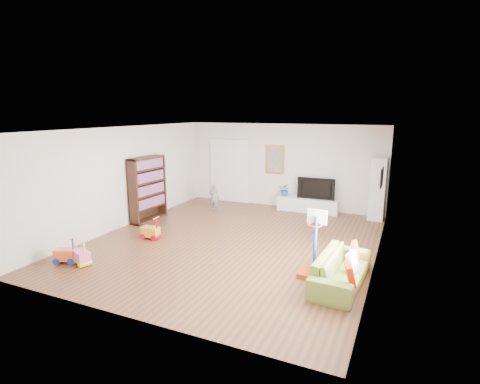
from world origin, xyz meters
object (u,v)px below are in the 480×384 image
at_px(sofa, 341,269).
at_px(basketball_hoop, 313,244).
at_px(media_console, 308,205).
at_px(bookshelf, 148,189).

xyz_separation_m(sofa, basketball_hoop, (-0.57, 0.10, 0.36)).
bearing_deg(media_console, sofa, -69.74).
xyz_separation_m(media_console, sofa, (1.81, -4.67, 0.06)).
relative_size(media_console, basketball_hoop, 1.47).
height_order(media_console, bookshelf, bookshelf).
bearing_deg(bookshelf, basketball_hoop, -16.11).
xyz_separation_m(bookshelf, basketball_hoop, (5.21, -1.77, -0.28)).
xyz_separation_m(media_console, bookshelf, (-3.96, -2.80, 0.70)).
relative_size(sofa, basketball_hoop, 1.50).
bearing_deg(basketball_hoop, sofa, -6.29).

